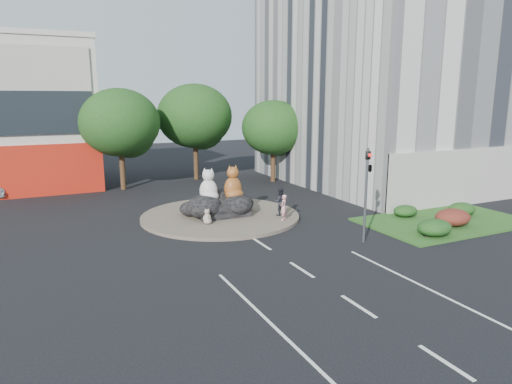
{
  "coord_description": "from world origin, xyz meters",
  "views": [
    {
      "loc": [
        -10.06,
        -16.37,
        7.5
      ],
      "look_at": [
        1.35,
        7.56,
        2.0
      ],
      "focal_mm": 32.0,
      "sensor_mm": 36.0,
      "label": 1
    }
  ],
  "objects_px": {
    "cat_tabby": "(233,182)",
    "litter_bin": "(428,229)",
    "pedestrian_dark": "(280,202)",
    "cat_white": "(208,185)",
    "kitten_white": "(245,207)",
    "pedestrian_pink": "(284,207)",
    "kitten_calico": "(207,216)"
  },
  "relations": [
    {
      "from": "cat_white",
      "to": "kitten_white",
      "type": "height_order",
      "value": "cat_white"
    },
    {
      "from": "cat_white",
      "to": "pedestrian_pink",
      "type": "distance_m",
      "value": 4.88
    },
    {
      "from": "pedestrian_pink",
      "to": "pedestrian_dark",
      "type": "distance_m",
      "value": 1.14
    },
    {
      "from": "cat_white",
      "to": "kitten_calico",
      "type": "xyz_separation_m",
      "value": [
        -0.72,
        -1.7,
        -1.51
      ]
    },
    {
      "from": "cat_tabby",
      "to": "kitten_calico",
      "type": "relative_size",
      "value": 2.4
    },
    {
      "from": "kitten_white",
      "to": "pedestrian_pink",
      "type": "bearing_deg",
      "value": -110.57
    },
    {
      "from": "cat_tabby",
      "to": "kitten_white",
      "type": "relative_size",
      "value": 2.45
    },
    {
      "from": "cat_white",
      "to": "cat_tabby",
      "type": "xyz_separation_m",
      "value": [
        1.62,
        -0.06,
        0.04
      ]
    },
    {
      "from": "cat_tabby",
      "to": "litter_bin",
      "type": "bearing_deg",
      "value": -56.45
    },
    {
      "from": "pedestrian_pink",
      "to": "pedestrian_dark",
      "type": "relative_size",
      "value": 0.88
    },
    {
      "from": "cat_tabby",
      "to": "litter_bin",
      "type": "relative_size",
      "value": 2.82
    },
    {
      "from": "pedestrian_dark",
      "to": "litter_bin",
      "type": "distance_m",
      "value": 8.88
    },
    {
      "from": "kitten_white",
      "to": "cat_white",
      "type": "bearing_deg",
      "value": 116.95
    },
    {
      "from": "cat_tabby",
      "to": "pedestrian_dark",
      "type": "bearing_deg",
      "value": -43.23
    },
    {
      "from": "pedestrian_pink",
      "to": "cat_tabby",
      "type": "bearing_deg",
      "value": -96.28
    },
    {
      "from": "kitten_white",
      "to": "pedestrian_dark",
      "type": "height_order",
      "value": "pedestrian_dark"
    },
    {
      "from": "pedestrian_pink",
      "to": "pedestrian_dark",
      "type": "bearing_deg",
      "value": -150.64
    },
    {
      "from": "cat_tabby",
      "to": "pedestrian_dark",
      "type": "distance_m",
      "value": 3.23
    },
    {
      "from": "pedestrian_pink",
      "to": "kitten_white",
      "type": "bearing_deg",
      "value": -102.0
    },
    {
      "from": "kitten_white",
      "to": "litter_bin",
      "type": "bearing_deg",
      "value": -101.52
    },
    {
      "from": "kitten_calico",
      "to": "cat_tabby",
      "type": "bearing_deg",
      "value": 41.72
    },
    {
      "from": "cat_white",
      "to": "kitten_calico",
      "type": "relative_size",
      "value": 2.31
    },
    {
      "from": "cat_white",
      "to": "litter_bin",
      "type": "bearing_deg",
      "value": -19.98
    },
    {
      "from": "kitten_calico",
      "to": "pedestrian_dark",
      "type": "xyz_separation_m",
      "value": [
        4.81,
        -0.12,
        0.42
      ]
    },
    {
      "from": "pedestrian_dark",
      "to": "kitten_white",
      "type": "bearing_deg",
      "value": -26.01
    },
    {
      "from": "kitten_white",
      "to": "pedestrian_pink",
      "type": "distance_m",
      "value": 2.86
    },
    {
      "from": "kitten_white",
      "to": "litter_bin",
      "type": "distance_m",
      "value": 11.04
    },
    {
      "from": "kitten_white",
      "to": "cat_tabby",
      "type": "bearing_deg",
      "value": 96.69
    },
    {
      "from": "cat_tabby",
      "to": "litter_bin",
      "type": "distance_m",
      "value": 11.9
    },
    {
      "from": "kitten_calico",
      "to": "kitten_white",
      "type": "relative_size",
      "value": 1.02
    },
    {
      "from": "cat_tabby",
      "to": "pedestrian_dark",
      "type": "height_order",
      "value": "cat_tabby"
    },
    {
      "from": "cat_tabby",
      "to": "pedestrian_dark",
      "type": "relative_size",
      "value": 1.25
    }
  ]
}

